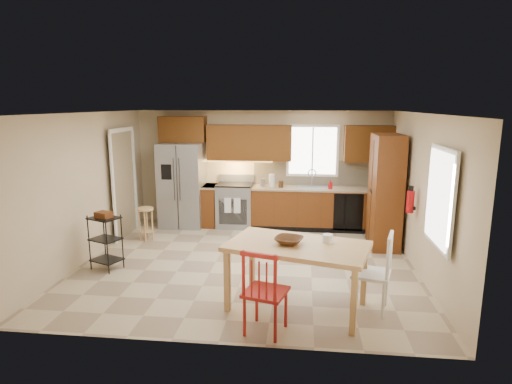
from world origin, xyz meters
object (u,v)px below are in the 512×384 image
Objects in this scene: fire_extinguisher at (410,202)px; dining_table at (297,277)px; table_bowl at (289,244)px; soap_bottle at (330,184)px; pantry at (385,191)px; chair_white at (371,272)px; utility_cart at (106,242)px; range_stove at (235,206)px; refrigerator at (182,185)px; table_jar at (328,240)px; bar_stool at (146,224)px; chair_red at (266,290)px.

dining_table is (-1.77, -1.66, -0.67)m from fire_extinguisher.
dining_table is 0.46m from table_bowl.
fire_extinguisher is 1.00× the size of table_bowl.
fire_extinguisher is (1.15, -1.95, 0.10)m from soap_bottle.
pantry is 2.02× the size of chair_white.
fire_extinguisher is at bearing 30.18° from utility_cart.
range_stove is 3.95m from dining_table.
soap_bottle is 0.09× the size of pantry.
range_stove is at bearing 2.99° from refrigerator.
soap_bottle is (2.03, -0.08, 0.54)m from range_stove.
table_jar is (0.39, 0.11, 0.48)m from dining_table.
table_jar reaches higher than table_bowl.
pantry reaches higher than range_stove.
soap_bottle is 1.12× the size of table_jar.
refrigerator is at bearing 155.48° from fire_extinguisher.
range_stove is at bearing 116.61° from table_jar.
utility_cart reaches higher than bar_stool.
chair_red is 6.07× the size of table_jar.
dining_table is (1.41, -3.69, -0.03)m from range_stove.
pantry is (2.98, -0.99, 0.59)m from range_stove.
table_bowl reaches higher than bar_stool.
chair_white is at bearing -57.09° from range_stove.
soap_bottle reaches higher than table_bowl.
soap_bottle is 1.31m from pantry.
pantry is (0.95, -0.90, 0.05)m from soap_bottle.
range_stove is 1.98m from bar_stool.
soap_bottle reaches higher than range_stove.
chair_red is (2.21, -4.28, -0.39)m from refrigerator.
refrigerator is 1.75× the size of chair_white.
fire_extinguisher is 2.10× the size of table_jar.
refrigerator is at bearing 179.55° from soap_bottle.
bar_stool is 1.49m from utility_cart.
chair_red is at bearing -102.61° from dining_table.
chair_white is (3.51, -3.58, -0.39)m from refrigerator.
chair_white is (-0.82, -1.61, -0.58)m from fire_extinguisher.
table_bowl is at bearing -56.04° from refrigerator.
pantry is 1.07m from fire_extinguisher.
bar_stool is at bearing 108.57° from utility_cart.
fire_extinguisher is 4.90m from bar_stool.
fire_extinguisher is (3.18, -2.04, 0.64)m from range_stove.
soap_bottle is at bearing 86.13° from table_jar.
chair_white is 2.90× the size of table_bowl.
chair_white is at bearing 43.99° from chair_red.
soap_bottle is 3.68m from table_bowl.
soap_bottle is (3.18, -0.02, 0.09)m from refrigerator.
table_jar reaches higher than utility_cart.
soap_bottle is at bearing 92.81° from chair_red.
table_bowl is at bearing -70.66° from range_stove.
dining_table is 1.96× the size of utility_cart.
pantry is at bearing 65.44° from table_jar.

